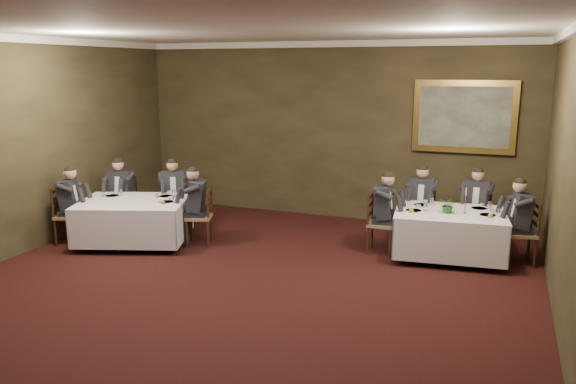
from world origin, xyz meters
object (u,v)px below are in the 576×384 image
Objects in this scene: chair_main_endright at (521,246)px; diner_sec_backright at (174,202)px; chair_main_backleft at (421,224)px; diner_main_endleft at (381,222)px; chair_sec_endleft at (69,227)px; table_second at (134,218)px; chair_sec_endright at (200,228)px; chair_sec_backright at (174,214)px; diner_main_backleft at (421,212)px; chair_sec_backleft at (124,214)px; diner_sec_endright at (199,215)px; diner_sec_endleft at (69,214)px; table_main at (449,231)px; chair_main_backright at (475,228)px; diner_main_endright at (521,232)px; candlestick at (465,204)px; painting at (464,117)px; centerpiece at (448,204)px; diner_main_backright at (476,215)px; chair_main_endleft at (380,236)px; diner_sec_backleft at (123,202)px.

diner_sec_backright is (-6.09, -0.28, 0.23)m from chair_main_endright.
chair_main_backleft is at bearing 160.46° from diner_sec_backright.
diner_main_endleft is 5.38m from chair_sec_endleft.
table_second is 2.16× the size of chair_sec_endright.
chair_main_backleft is at bearing 160.33° from chair_sec_backright.
diner_main_endleft is at bearing 62.96° from diner_main_backleft.
chair_sec_backleft is (-0.76, 0.72, -0.17)m from table_second.
chair_main_backleft and chair_sec_backright have the same top height.
diner_sec_endright is at bearing 87.28° from chair_sec_endleft.
chair_sec_endright is at bearing 87.27° from diner_sec_endleft.
chair_sec_backleft is at bearing -13.37° from diner_sec_backright.
chair_sec_endright is (1.08, 0.38, -0.17)m from table_second.
table_main is 1.38× the size of diner_sec_endleft.
chair_main_backright is (5.52, 2.11, -0.17)m from table_second.
table_second is 2.16× the size of chair_main_backleft.
diner_main_endright is 7.49m from diner_sec_endleft.
diner_main_endright is 7.51m from chair_sec_endleft.
diner_sec_endright is 1.35× the size of chair_sec_endleft.
diner_sec_endright reaches higher than candlestick.
diner_main_endright reaches higher than table_second.
diner_main_endleft is 5.36m from diner_sec_endleft.
diner_main_backleft is at bearing -120.68° from painting.
chair_sec_backright is 1.88m from chair_sec_endleft.
chair_sec_endright is (-4.44, -1.73, 0.00)m from chair_main_backright.
chair_sec_backright is at bearing -178.60° from candlestick.
table_main is 1.85× the size of chair_sec_endright.
diner_main_endleft is at bearing 63.24° from chair_main_backleft.
diner_sec_backright is 3.19× the size of candlestick.
centerpiece is (1.04, 0.02, 0.40)m from diner_main_endleft.
painting is (0.56, 0.94, 1.61)m from diner_main_backleft.
chair_main_backright is at bearing 123.58° from diner_main_endleft.
table_main is 1.38× the size of diner_main_backright.
chair_sec_endleft is at bearing 69.24° from chair_sec_backleft.
chair_main_endleft and chair_main_endright have the same top height.
chair_main_backleft is 0.74× the size of diner_sec_endleft.
chair_sec_backright is (0.91, 0.33, -0.23)m from diner_sec_backleft.
table_second is 5.14× the size of candlestick.
table_second is 1.19× the size of painting.
diner_main_backleft reaches higher than chair_main_endleft.
diner_main_backright is 1.00× the size of diner_sec_backleft.
chair_main_endleft is 5.36m from chair_sec_endleft.
diner_main_endright is 6.08m from diner_sec_backright.
chair_sec_backright is 5.03m from centerpiece.
chair_sec_backright is 0.74× the size of diner_sec_endleft.
chair_main_backright is at bearing -87.98° from chair_sec_endright.
diner_main_backright is at bearing 123.10° from chair_main_endleft.
chair_main_backright is at bearing 88.67° from chair_sec_endleft.
chair_main_backleft is at bearing 119.78° from centerpiece.
diner_main_backright reaches higher than chair_main_endleft.
diner_main_backleft is 1.21m from candlestick.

